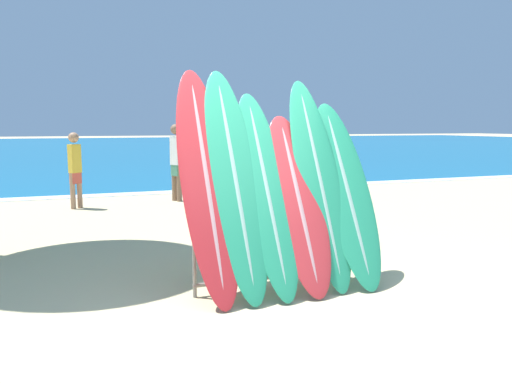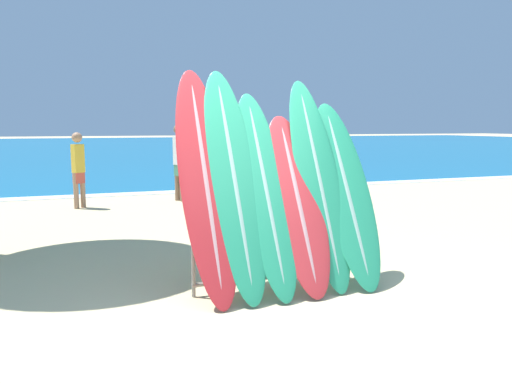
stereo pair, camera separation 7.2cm
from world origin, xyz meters
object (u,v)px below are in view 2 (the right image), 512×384
(surfboard_slot_1, at_px, (233,179))
(surfboard_slot_4, at_px, (319,180))
(surfboard_rack, at_px, (281,242))
(surfboard_slot_2, at_px, (265,190))
(surfboard_slot_0, at_px, (205,180))
(person_far_left, at_px, (78,167))
(person_near_water, at_px, (202,171))
(person_mid_beach, at_px, (179,159))
(surfboard_slot_3, at_px, (297,201))
(surfboard_slot_5, at_px, (346,191))

(surfboard_slot_1, relative_size, surfboard_slot_4, 1.04)
(surfboard_rack, bearing_deg, surfboard_slot_1, 165.43)
(surfboard_slot_1, height_order, surfboard_slot_2, surfboard_slot_1)
(surfboard_slot_0, distance_m, person_far_left, 6.17)
(surfboard_slot_0, bearing_deg, person_near_water, 77.00)
(surfboard_slot_2, xyz_separation_m, person_far_left, (-1.84, 6.11, -0.19))
(surfboard_slot_0, distance_m, surfboard_slot_1, 0.30)
(person_far_left, bearing_deg, person_near_water, 106.05)
(person_near_water, xyz_separation_m, person_mid_beach, (-0.02, 2.11, 0.10))
(surfboard_slot_0, relative_size, surfboard_slot_2, 1.12)
(surfboard_slot_4, bearing_deg, surfboard_rack, -168.92)
(surfboard_slot_1, bearing_deg, surfboard_slot_4, -2.00)
(surfboard_slot_4, bearing_deg, surfboard_slot_2, -177.06)
(surfboard_slot_1, xyz_separation_m, person_far_left, (-1.52, 6.05, -0.31))
(surfboard_slot_3, relative_size, person_far_left, 1.17)
(surfboard_slot_1, bearing_deg, surfboard_slot_0, 177.81)
(surfboard_rack, height_order, surfboard_slot_1, surfboard_slot_1)
(surfboard_slot_0, height_order, person_far_left, surfboard_slot_0)
(surfboard_slot_0, relative_size, surfboard_slot_1, 1.00)
(surfboard_slot_5, bearing_deg, surfboard_slot_1, 175.99)
(person_mid_beach, bearing_deg, surfboard_slot_1, -33.09)
(surfboard_slot_3, bearing_deg, person_near_water, 89.79)
(person_near_water, bearing_deg, surfboard_rack, -139.93)
(surfboard_slot_3, xyz_separation_m, person_mid_beach, (-0.00, 6.50, 0.03))
(surfboard_slot_0, relative_size, surfboard_slot_3, 1.27)
(person_near_water, relative_size, person_far_left, 1.00)
(surfboard_slot_3, relative_size, surfboard_slot_5, 0.93)
(surfboard_rack, bearing_deg, surfboard_slot_2, 159.49)
(surfboard_slot_1, distance_m, person_mid_beach, 6.39)
(person_mid_beach, height_order, person_far_left, person_mid_beach)
(surfboard_slot_1, bearing_deg, surfboard_slot_2, -11.49)
(surfboard_slot_0, bearing_deg, surfboard_slot_1, -2.19)
(surfboard_rack, distance_m, surfboard_slot_3, 0.47)
(surfboard_slot_1, xyz_separation_m, person_near_water, (0.68, 4.24, -0.32))
(person_far_left, bearing_deg, surfboard_rack, 73.45)
(person_near_water, bearing_deg, surfboard_slot_5, -129.50)
(surfboard_slot_4, height_order, person_near_water, surfboard_slot_4)
(surfboard_slot_1, distance_m, surfboard_slot_5, 1.30)
(surfboard_slot_3, bearing_deg, person_far_left, 109.41)
(surfboard_slot_1, xyz_separation_m, surfboard_slot_2, (0.33, -0.07, -0.13))
(surfboard_slot_4, bearing_deg, surfboard_slot_1, 178.00)
(surfboard_slot_2, bearing_deg, surfboard_slot_0, 172.89)
(surfboard_slot_0, distance_m, surfboard_slot_5, 1.59)
(surfboard_slot_5, height_order, person_far_left, surfboard_slot_5)
(surfboard_slot_0, xyz_separation_m, surfboard_slot_5, (1.58, -0.10, -0.18))
(surfboard_slot_4, bearing_deg, surfboard_slot_0, 177.95)
(surfboard_rack, xyz_separation_m, person_near_water, (0.19, 4.37, 0.37))
(surfboard_slot_5, height_order, person_mid_beach, surfboard_slot_5)
(surfboard_slot_1, bearing_deg, surfboard_rack, -14.57)
(surfboard_slot_0, bearing_deg, surfboard_rack, -9.99)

